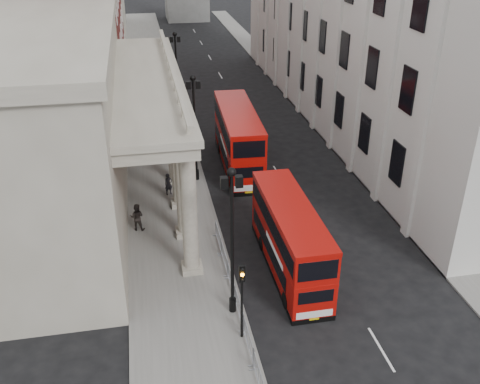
{
  "coord_description": "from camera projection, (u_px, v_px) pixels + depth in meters",
  "views": [
    {
      "loc": [
        -4.37,
        -17.76,
        18.76
      ],
      "look_at": [
        1.3,
        11.85,
        2.97
      ],
      "focal_mm": 40.0,
      "sensor_mm": 36.0,
      "label": 1
    }
  ],
  "objects": [
    {
      "name": "crowd_barriers",
      "position": [
        244.0,
        324.0,
        26.45
      ],
      "size": [
        0.5,
        18.75,
        1.1
      ],
      "color": "gray",
      "rests_on": "sidewalk_west"
    },
    {
      "name": "bus_near",
      "position": [
        290.0,
        237.0,
        30.7
      ],
      "size": [
        2.4,
        9.77,
        4.21
      ],
      "rotation": [
        0.0,
        0.0,
        0.0
      ],
      "color": "#AC0C07",
      "rests_on": "ground"
    },
    {
      "name": "ground",
      "position": [
        260.0,
        367.0,
        24.89
      ],
      "size": [
        260.0,
        260.0,
        0.0
      ],
      "primitive_type": "plane",
      "color": "black",
      "rests_on": "ground"
    },
    {
      "name": "portico_building",
      "position": [
        51.0,
        126.0,
        36.01
      ],
      "size": [
        9.0,
        28.0,
        12.0
      ],
      "primitive_type": "cube",
      "color": "gray",
      "rests_on": "ground"
    },
    {
      "name": "pedestrian_b",
      "position": [
        137.0,
        217.0,
        35.0
      ],
      "size": [
        1.07,
        0.92,
        1.89
      ],
      "primitive_type": "imported",
      "rotation": [
        0.0,
        0.0,
        2.89
      ],
      "color": "black",
      "rests_on": "sidewalk_west"
    },
    {
      "name": "pedestrian_c",
      "position": [
        180.0,
        176.0,
        40.85
      ],
      "size": [
        0.77,
        0.52,
        1.53
      ],
      "primitive_type": "imported",
      "rotation": [
        0.0,
        0.0,
        6.33
      ],
      "color": "black",
      "rests_on": "sidewalk_west"
    },
    {
      "name": "lamp_post_north",
      "position": [
        177.0,
        68.0,
        53.83
      ],
      "size": [
        1.05,
        0.44,
        8.32
      ],
      "color": "black",
      "rests_on": "sidewalk_west"
    },
    {
      "name": "kerb",
      "position": [
        190.0,
        134.0,
        50.95
      ],
      "size": [
        0.2,
        140.0,
        0.14
      ],
      "primitive_type": "cube",
      "color": "slate",
      "rests_on": "ground"
    },
    {
      "name": "traffic_light",
      "position": [
        242.0,
        288.0,
        25.09
      ],
      "size": [
        0.28,
        0.33,
        4.3
      ],
      "color": "black",
      "rests_on": "sidewalk_west"
    },
    {
      "name": "sidewalk_east",
      "position": [
        326.0,
        124.0,
        53.21
      ],
      "size": [
        3.0,
        140.0,
        0.12
      ],
      "primitive_type": "cube",
      "color": "slate",
      "rests_on": "ground"
    },
    {
      "name": "sidewalk_west",
      "position": [
        159.0,
        136.0,
        50.46
      ],
      "size": [
        6.0,
        140.0,
        0.12
      ],
      "primitive_type": "cube",
      "color": "slate",
      "rests_on": "ground"
    },
    {
      "name": "lamp_post_south",
      "position": [
        232.0,
        234.0,
        25.99
      ],
      "size": [
        1.05,
        0.44,
        8.32
      ],
      "color": "black",
      "rests_on": "sidewalk_west"
    },
    {
      "name": "bus_far",
      "position": [
        238.0,
        137.0,
        43.53
      ],
      "size": [
        3.16,
        11.25,
        4.81
      ],
      "rotation": [
        0.0,
        0.0,
        -0.04
      ],
      "color": "#B50D08",
      "rests_on": "ground"
    },
    {
      "name": "lamp_post_mid",
      "position": [
        195.0,
        122.0,
        39.91
      ],
      "size": [
        1.05,
        0.44,
        8.32
      ],
      "color": "black",
      "rests_on": "sidewalk_west"
    },
    {
      "name": "pedestrian_a",
      "position": [
        169.0,
        184.0,
        39.5
      ],
      "size": [
        0.71,
        0.59,
        1.65
      ],
      "primitive_type": "imported",
      "rotation": [
        0.0,
        0.0,
        0.38
      ],
      "color": "black",
      "rests_on": "sidewalk_west"
    }
  ]
}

